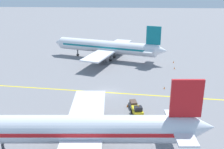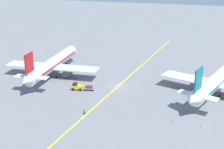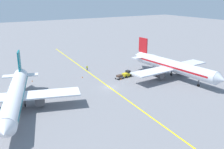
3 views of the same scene
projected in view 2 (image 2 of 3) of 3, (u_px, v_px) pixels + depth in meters
ground_plane at (118, 86)px, 85.48m from camera, size 400.00×400.00×0.00m
apron_yellow_centreline at (118, 86)px, 85.48m from camera, size 11.37×119.53×0.01m
airplane_at_gate at (53, 64)px, 92.15m from camera, size 28.29×35.54×10.60m
airplane_adjacent_stand at (216, 81)px, 78.83m from camera, size 28.29×34.78×10.60m
baggage_tug_white at (77, 87)px, 82.66m from camera, size 3.24×2.25×2.11m
baggage_cart_trailing at (89, 88)px, 82.36m from camera, size 2.83×1.90×1.24m
ground_crew_worker at (84, 111)px, 68.90m from camera, size 0.50×0.38×1.68m
traffic_cone_near_nose at (173, 121)px, 65.72m from camera, size 0.32×0.32×0.55m
traffic_cone_mid_apron at (91, 88)px, 83.45m from camera, size 0.32×0.32×0.55m
traffic_cone_by_wingtip at (201, 126)px, 63.53m from camera, size 0.32×0.32×0.55m
traffic_cone_far_edge at (115, 104)px, 73.76m from camera, size 0.32×0.32×0.55m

